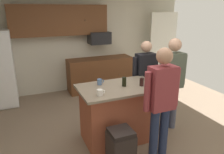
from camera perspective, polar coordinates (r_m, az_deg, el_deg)
name	(u,v)px	position (r m, az deg, el deg)	size (l,w,h in m)	color
floor	(117,138)	(4.02, 1.20, -15.77)	(7.04, 7.04, 0.00)	#7F6B56
back_wall	(75,43)	(6.09, -9.69, 8.73)	(6.40, 0.10, 2.60)	beige
french_door_window_panel	(162,47)	(6.85, 13.09, 7.79)	(0.90, 0.06, 2.00)	white
cabinet_run_upper	(60,20)	(5.75, -13.52, 14.26)	(2.40, 0.38, 0.75)	brown
cabinet_run_lower	(100,74)	(6.14, -3.13, 0.89)	(1.80, 0.63, 0.90)	brown
microwave_over_range	(99,38)	(5.95, -3.36, 10.20)	(0.56, 0.40, 0.32)	black
kitchen_island	(119,113)	(3.79, 1.79, -9.34)	(1.34, 0.84, 0.97)	#9E4C33
person_host_foreground	(145,76)	(4.38, 8.67, 0.37)	(0.57, 0.22, 1.62)	#4C5166
person_guest_left	(172,79)	(4.05, 15.48, -0.44)	(0.57, 0.23, 1.73)	#4C5166
person_guest_right	(161,98)	(3.16, 12.83, -5.47)	(0.57, 0.23, 1.72)	#232D4C
mug_blue_stoneware	(100,82)	(3.68, -3.26, -1.27)	(0.12, 0.08, 0.10)	#4C6B99
tumbler_amber	(124,82)	(3.61, 3.19, -1.21)	(0.07, 0.07, 0.16)	black
glass_stout_tall	(142,82)	(3.65, 7.77, -1.32)	(0.07, 0.07, 0.13)	black
mug_ceramic_white	(100,92)	(3.23, -3.20, -4.07)	(0.13, 0.09, 0.09)	white
trash_bin	(121,149)	(3.25, 2.30, -18.40)	(0.34, 0.34, 0.61)	black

